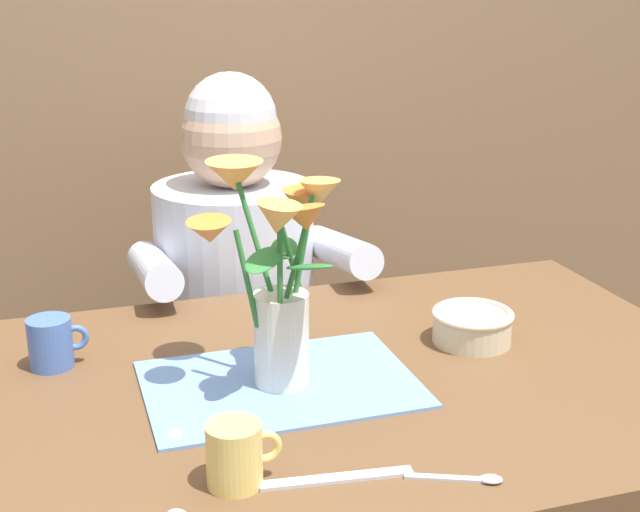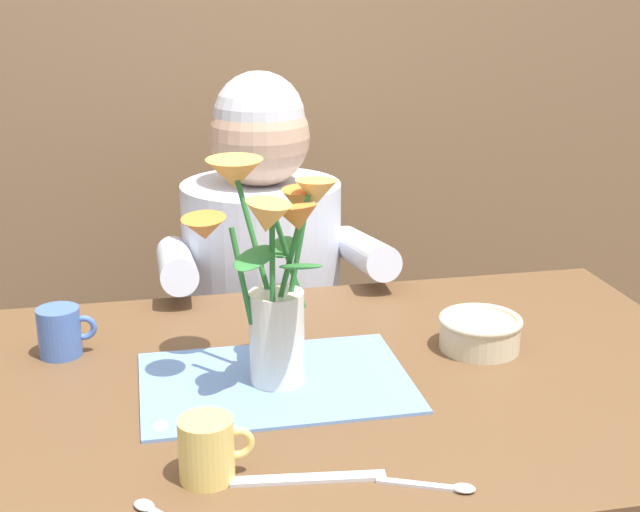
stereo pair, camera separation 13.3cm
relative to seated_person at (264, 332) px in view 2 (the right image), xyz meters
The scene contains 11 objects.
wood_panel_backdrop 0.81m from the seated_person, 84.47° to the left, with size 4.00×0.10×2.50m, color brown.
dining_table 0.62m from the seated_person, 86.10° to the right, with size 1.20×0.80×0.74m.
seated_person is the anchor object (origin of this frame).
striped_placemat 0.65m from the seated_person, 96.34° to the right, with size 0.40×0.28×0.01m, color #6B93D1.
flower_vase 0.71m from the seated_person, 96.70° to the right, with size 0.24×0.23×0.33m.
ceramic_bowl 0.66m from the seated_person, 63.51° to the right, with size 0.14×0.14×0.06m.
dinner_knife 0.91m from the seated_person, 94.61° to the right, with size 0.19×0.02×0.01m, color silver.
ceramic_mug 0.90m from the seated_person, 102.44° to the right, with size 0.09×0.07×0.08m.
tea_cup 0.63m from the seated_person, 131.20° to the right, with size 0.09×0.07×0.08m.
spoon_0 0.76m from the seated_person, 108.92° to the right, with size 0.03×0.12×0.01m.
spoon_1 0.96m from the seated_person, 85.00° to the right, with size 0.12×0.06×0.01m.
Camera 2 is at (-0.29, -1.19, 1.33)m, focal length 49.74 mm.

